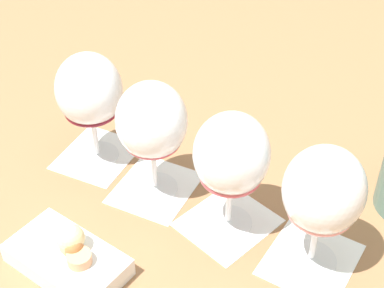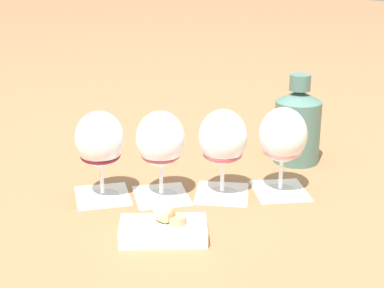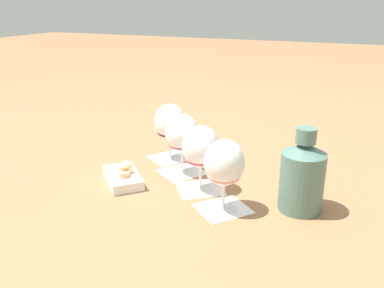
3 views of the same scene
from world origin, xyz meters
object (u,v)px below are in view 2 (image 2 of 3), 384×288
at_px(wine_glass_2, 160,142).
at_px(wine_glass_3, 100,142).
at_px(snack_dish, 164,227).
at_px(wine_glass_0, 283,138).
at_px(ceramic_vase, 298,125).
at_px(wine_glass_1, 223,140).

xyz_separation_m(wine_glass_2, wine_glass_3, (0.09, 0.08, 0.00)).
relative_size(wine_glass_3, snack_dish, 1.06).
distance_m(wine_glass_2, snack_dish, 0.20).
bearing_deg(snack_dish, wine_glass_0, -96.12).
height_order(wine_glass_0, ceramic_vase, ceramic_vase).
bearing_deg(wine_glass_2, wine_glass_3, 43.21).
height_order(wine_glass_1, wine_glass_2, same).
relative_size(wine_glass_2, snack_dish, 1.06).
bearing_deg(wine_glass_0, wine_glass_1, 49.41).
bearing_deg(wine_glass_0, wine_glass_2, 48.60).
height_order(wine_glass_2, ceramic_vase, ceramic_vase).
relative_size(wine_glass_0, wine_glass_3, 1.00).
relative_size(wine_glass_2, ceramic_vase, 0.85).
xyz_separation_m(ceramic_vase, snack_dish, (-0.04, 0.47, -0.07)).
xyz_separation_m(wine_glass_0, snack_dish, (0.03, 0.30, -0.09)).
bearing_deg(wine_glass_1, snack_dish, 102.38).
bearing_deg(snack_dish, wine_glass_1, -77.62).
xyz_separation_m(wine_glass_1, wine_glass_3, (0.17, 0.17, -0.00)).
bearing_deg(wine_glass_3, ceramic_vase, -111.84).
distance_m(wine_glass_0, wine_glass_1, 0.12).
relative_size(wine_glass_0, snack_dish, 1.06).
height_order(wine_glass_0, wine_glass_1, same).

